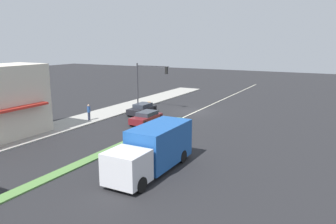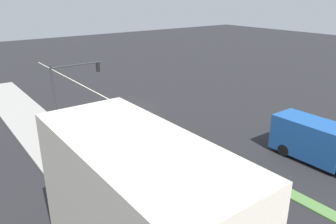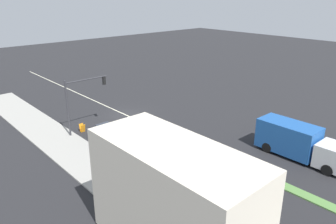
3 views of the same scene
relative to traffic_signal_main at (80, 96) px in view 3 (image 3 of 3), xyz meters
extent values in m
plane|color=#232326|center=(-6.12, 16.75, -3.90)|extent=(160.00, 160.00, 0.00)
cube|color=beige|center=(-6.12, -1.25, -3.90)|extent=(0.16, 60.00, 0.01)
cube|color=beige|center=(4.29, 18.05, -0.65)|extent=(4.05, 9.67, 6.26)
cube|color=red|center=(1.92, 18.05, -0.98)|extent=(0.70, 7.73, 0.20)
cylinder|color=#333338|center=(1.43, 0.01, -0.98)|extent=(0.18, 0.18, 5.60)
cylinder|color=#333338|center=(-0.82, 0.01, 1.52)|extent=(4.50, 0.12, 0.12)
cube|color=black|center=(-2.77, 0.01, 1.07)|extent=(0.28, 0.24, 0.84)
sphere|color=red|center=(-2.77, -0.12, 1.34)|extent=(0.18, 0.18, 0.18)
sphere|color=gold|center=(-2.77, -0.12, 1.07)|extent=(0.18, 0.18, 0.18)
sphere|color=green|center=(-2.77, -0.12, 0.80)|extent=(0.18, 0.18, 0.18)
cylinder|color=#282D42|center=(1.95, 8.60, -3.35)|extent=(0.26, 0.26, 0.85)
cylinder|color=#284C8C|center=(1.95, 8.60, -2.61)|extent=(0.34, 0.34, 0.63)
sphere|color=tan|center=(1.95, 8.60, -2.19)|extent=(0.22, 0.22, 0.22)
cube|color=orange|center=(0.00, -0.38, -3.47)|extent=(0.45, 0.21, 0.84)
cube|color=orange|center=(0.00, -0.06, -3.47)|extent=(0.45, 0.21, 0.84)
cube|color=silver|center=(-11.12, 20.02, -2.68)|extent=(2.28, 2.20, 1.90)
cube|color=#1E519E|center=(-11.12, 16.17, -2.33)|extent=(2.40, 5.10, 2.60)
cylinder|color=black|center=(-10.04, 20.22, -3.45)|extent=(0.28, 0.90, 0.90)
cylinder|color=black|center=(-12.20, 14.92, -3.45)|extent=(0.28, 0.90, 0.90)
cylinder|color=black|center=(-10.04, 14.92, -3.45)|extent=(0.28, 0.90, 0.90)
cube|color=black|center=(-1.12, 3.01, -3.39)|extent=(1.71, 3.97, 0.64)
cube|color=#2D333D|center=(-1.12, 2.81, -2.86)|extent=(1.45, 2.19, 0.42)
cylinder|color=black|center=(-1.88, 4.54, -3.55)|extent=(0.22, 0.70, 0.70)
cylinder|color=black|center=(-0.37, 4.54, -3.55)|extent=(0.22, 0.70, 0.70)
cylinder|color=black|center=(-1.88, 1.48, -3.55)|extent=(0.22, 0.70, 0.70)
cylinder|color=black|center=(-0.37, 1.48, -3.55)|extent=(0.22, 0.70, 0.70)
cube|color=maroon|center=(-3.92, 6.52, -3.40)|extent=(1.74, 3.96, 0.64)
cube|color=#2D333D|center=(-3.92, 6.32, -2.87)|extent=(1.48, 2.18, 0.42)
cylinder|color=black|center=(-4.70, 8.07, -3.57)|extent=(0.22, 0.67, 0.67)
cylinder|color=black|center=(-3.15, 8.07, -3.57)|extent=(0.22, 0.67, 0.67)
cylinder|color=black|center=(-4.70, 4.97, -3.57)|extent=(0.22, 0.67, 0.67)
cylinder|color=black|center=(-3.15, 4.97, -3.57)|extent=(0.22, 0.67, 0.67)
camera|label=1|loc=(-21.67, 34.52, 4.37)|focal=35.00mm
camera|label=2|loc=(9.60, 27.01, 7.30)|focal=35.00mm
camera|label=3|loc=(14.10, 28.51, 9.55)|focal=35.00mm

